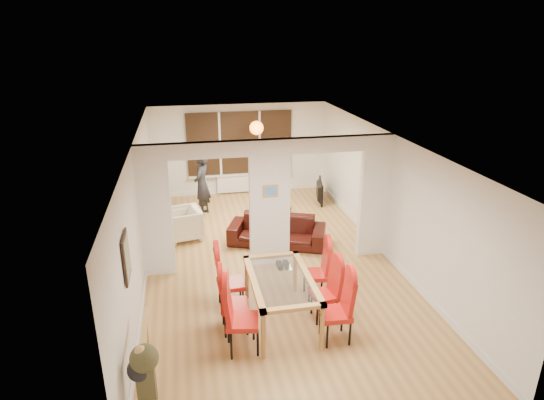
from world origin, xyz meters
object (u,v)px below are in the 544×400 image
object	(u,v)px
person	(202,185)
dining_chair_rc	(316,271)
dining_chair_ra	(336,309)
television	(317,191)
dining_chair_rb	(325,291)
dining_chair_lb	(235,301)
bowl	(281,205)
sofa	(277,231)
dining_table	(281,300)
coffee_table	(272,210)
bottle	(273,202)
armchair	(183,224)
dining_chair_la	(242,316)
dining_chair_lc	(231,279)

from	to	relation	value
person	dining_chair_rc	bearing A→B (deg)	44.48
dining_chair_ra	television	size ratio (longest dim) A/B	1.06
dining_chair_rb	dining_chair_rc	distance (m)	0.68
dining_chair_lb	bowl	size ratio (longest dim) A/B	5.41
dining_chair_rc	sofa	bearing A→B (deg)	102.45
dining_table	coffee_table	distance (m)	4.74
sofa	television	xyz separation A→B (m)	(1.67, 2.46, -0.01)
dining_chair_lb	coffee_table	world-z (taller)	dining_chair_lb
television	dining_chair_rb	bearing A→B (deg)	177.42
dining_chair_ra	coffee_table	size ratio (longest dim) A/B	1.18
dining_chair_lb	bottle	distance (m)	4.92
dining_chair_lb	bowl	bearing A→B (deg)	73.38
armchair	coffee_table	distance (m)	2.54
dining_chair_rb	sofa	bearing A→B (deg)	84.74
dining_table	dining_chair_lb	xyz separation A→B (m)	(-0.76, -0.07, 0.12)
bottle	bowl	distance (m)	0.25
dining_chair_ra	dining_chair_rb	size ratio (longest dim) A/B	1.07
armchair	television	xyz separation A→B (m)	(3.72, 1.77, -0.06)
dining_chair_rb	television	bearing A→B (deg)	65.86
dining_chair_la	armchair	bearing A→B (deg)	110.77
dining_chair_la	bottle	size ratio (longest dim) A/B	4.48
bowl	bottle	bearing A→B (deg)	-165.40
bowl	dining_chair_la	bearing A→B (deg)	-108.31
bowl	armchair	bearing A→B (deg)	-157.23
dining_chair_la	person	bearing A→B (deg)	102.81
dining_chair_lc	bowl	world-z (taller)	dining_chair_lc
dining_table	dining_chair_lc	world-z (taller)	dining_chair_lc
coffee_table	bottle	world-z (taller)	bottle
sofa	dining_chair_la	bearing A→B (deg)	-88.83
dining_chair_rc	armchair	xyz separation A→B (m)	(-2.28, 2.96, -0.16)
person	coffee_table	distance (m)	1.93
dining_chair_ra	armchair	size ratio (longest dim) A/B	1.39
dining_chair_lb	armchair	size ratio (longest dim) A/B	1.35
coffee_table	bottle	xyz separation A→B (m)	(0.02, -0.08, 0.24)
bottle	dining_chair_rc	bearing A→B (deg)	-90.33
dining_table	dining_chair_ra	size ratio (longest dim) A/B	1.59
person	bottle	xyz separation A→B (m)	(1.79, -0.37, -0.48)
dining_chair_ra	dining_chair_lb	bearing A→B (deg)	162.96
armchair	television	size ratio (longest dim) A/B	0.77
dining_table	dining_chair_rb	xyz separation A→B (m)	(0.72, -0.05, 0.10)
dining_chair_ra	armchair	world-z (taller)	dining_chair_ra
dining_chair_ra	sofa	xyz separation A→B (m)	(-0.17, 3.51, -0.24)
sofa	armchair	bearing A→B (deg)	-177.73
dining_chair_lb	dining_chair_rb	world-z (taller)	dining_chair_lb
dining_chair_lb	bowl	distance (m)	5.06
bottle	dining_chair_ra	bearing A→B (deg)	-90.94
coffee_table	bottle	bearing A→B (deg)	-74.87
dining_chair_ra	television	xyz separation A→B (m)	(1.49, 5.98, -0.25)
person	television	distance (m)	3.26
person	dining_chair_la	bearing A→B (deg)	25.17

